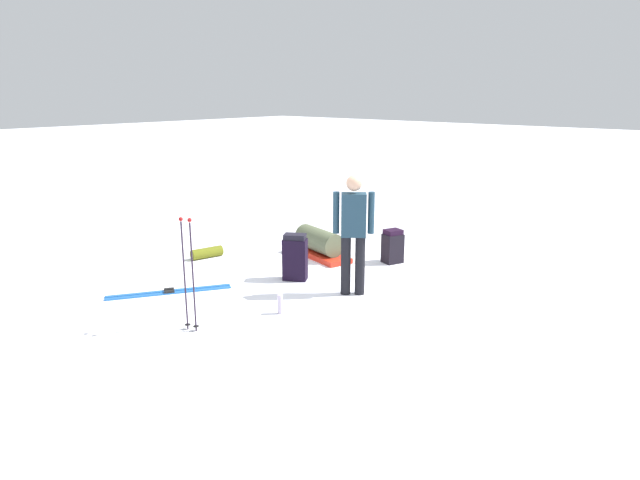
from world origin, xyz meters
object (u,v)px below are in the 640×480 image
at_px(backpack_bright, 393,247).
at_px(ski_poles_planted_near, 188,269).
at_px(ski_pair_near, 169,292).
at_px(gear_sled, 319,244).
at_px(skier_standing, 353,229).
at_px(backpack_large_dark, 295,257).
at_px(thermos_bottle, 280,304).
at_px(sleeping_mat_rolled, 207,253).

distance_m(backpack_bright, ski_poles_planted_near, 3.94).
bearing_deg(ski_pair_near, gear_sled, -98.84).
bearing_deg(ski_pair_near, ski_poles_planted_near, 155.97).
distance_m(skier_standing, backpack_large_dark, 1.21).
bearing_deg(backpack_large_dark, thermos_bottle, 125.00).
xyz_separation_m(ski_poles_planted_near, gear_sled, (0.88, -3.36, -0.55)).
relative_size(skier_standing, thermos_bottle, 6.54).
bearing_deg(gear_sled, sleeping_mat_rolled, 43.24).
bearing_deg(ski_poles_planted_near, backpack_large_dark, -81.12).
xyz_separation_m(gear_sled, thermos_bottle, (-1.32, 2.30, -0.09)).
bearing_deg(sleeping_mat_rolled, ski_pair_near, 124.06).
bearing_deg(gear_sled, backpack_large_dark, 114.46).
height_order(backpack_large_dark, sleeping_mat_rolled, backpack_large_dark).
xyz_separation_m(ski_pair_near, backpack_large_dark, (-0.97, -1.60, 0.34)).
bearing_deg(thermos_bottle, skier_standing, -102.30).
bearing_deg(backpack_large_dark, sleeping_mat_rolled, 4.50).
relative_size(ski_pair_near, backpack_large_dark, 2.19).
bearing_deg(thermos_bottle, sleeping_mat_rolled, -19.49).
relative_size(ski_pair_near, sleeping_mat_rolled, 2.86).
distance_m(ski_pair_near, ski_poles_planted_near, 1.62).
bearing_deg(backpack_large_dark, ski_pair_near, 58.92).
distance_m(ski_pair_near, gear_sled, 2.82).
distance_m(skier_standing, backpack_bright, 1.82).
bearing_deg(thermos_bottle, backpack_large_dark, -55.00).
bearing_deg(thermos_bottle, ski_poles_planted_near, 67.49).
xyz_separation_m(skier_standing, gear_sled, (1.58, -1.10, -0.73)).
distance_m(ski_poles_planted_near, gear_sled, 3.52).
bearing_deg(gear_sled, ski_poles_planted_near, 104.61).
relative_size(backpack_bright, thermos_bottle, 2.19).
bearing_deg(gear_sled, skier_standing, 145.11).
xyz_separation_m(ski_pair_near, ski_poles_planted_near, (-1.31, 0.58, 0.76)).
height_order(backpack_large_dark, ski_poles_planted_near, ski_poles_planted_near).
height_order(backpack_bright, thermos_bottle, backpack_bright).
relative_size(backpack_large_dark, thermos_bottle, 2.76).
bearing_deg(skier_standing, backpack_bright, -75.75).
height_order(ski_pair_near, sleeping_mat_rolled, sleeping_mat_rolled).
bearing_deg(ski_pair_near, backpack_bright, -115.75).
xyz_separation_m(backpack_large_dark, gear_sled, (0.53, -1.18, -0.13)).
distance_m(backpack_bright, gear_sled, 1.28).
height_order(backpack_bright, sleeping_mat_rolled, backpack_bright).
bearing_deg(ski_pair_near, backpack_large_dark, -121.08).
bearing_deg(sleeping_mat_rolled, gear_sled, -136.76).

